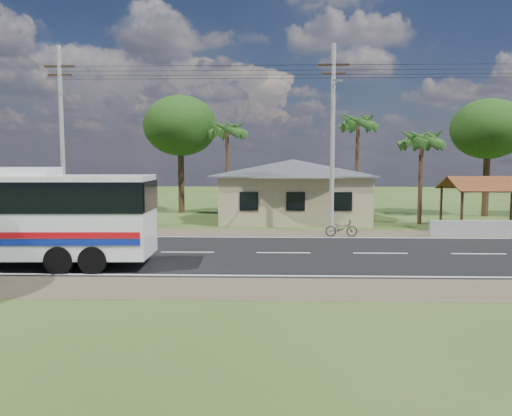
{
  "coord_description": "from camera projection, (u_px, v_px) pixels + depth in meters",
  "views": [
    {
      "loc": [
        -0.59,
        -22.96,
        4.29
      ],
      "look_at": [
        -1.31,
        1.0,
        2.02
      ],
      "focal_mm": 35.0,
      "sensor_mm": 36.0,
      "label": 1
    }
  ],
  "objects": [
    {
      "name": "ground",
      "position": [
        283.0,
        253.0,
        23.23
      ],
      "size": [
        120.0,
        120.0,
        0.0
      ],
      "primitive_type": "plane",
      "color": "#2E4C1B",
      "rests_on": "ground"
    },
    {
      "name": "road",
      "position": [
        283.0,
        253.0,
        23.23
      ],
      "size": [
        120.0,
        16.0,
        0.03
      ],
      "color": "black",
      "rests_on": "ground"
    },
    {
      "name": "house",
      "position": [
        293.0,
        184.0,
        35.88
      ],
      "size": [
        12.4,
        10.0,
        5.0
      ],
      "color": "tan",
      "rests_on": "ground"
    },
    {
      "name": "waiting_shed",
      "position": [
        489.0,
        186.0,
        31.04
      ],
      "size": [
        5.2,
        4.48,
        3.35
      ],
      "color": "#382314",
      "rests_on": "ground"
    },
    {
      "name": "concrete_barrier",
      "position": [
        492.0,
        228.0,
        28.4
      ],
      "size": [
        7.0,
        0.3,
        0.9
      ],
      "primitive_type": "cube",
      "color": "#9E9E99",
      "rests_on": "ground"
    },
    {
      "name": "utility_poles",
      "position": [
        327.0,
        135.0,
        29.06
      ],
      "size": [
        32.8,
        2.22,
        11.0
      ],
      "color": "#9E9E99",
      "rests_on": "ground"
    },
    {
      "name": "palm_near",
      "position": [
        422.0,
        140.0,
        33.35
      ],
      "size": [
        2.8,
        2.8,
        6.7
      ],
      "color": "#47301E",
      "rests_on": "ground"
    },
    {
      "name": "palm_mid",
      "position": [
        358.0,
        123.0,
        37.8
      ],
      "size": [
        2.8,
        2.8,
        8.2
      ],
      "color": "#47301E",
      "rests_on": "ground"
    },
    {
      "name": "palm_far",
      "position": [
        227.0,
        130.0,
        38.64
      ],
      "size": [
        2.8,
        2.8,
        7.7
      ],
      "color": "#47301E",
      "rests_on": "ground"
    },
    {
      "name": "tree_behind_house",
      "position": [
        180.0,
        126.0,
        40.71
      ],
      "size": [
        6.0,
        6.0,
        9.61
      ],
      "color": "#47301E",
      "rests_on": "ground"
    },
    {
      "name": "tree_behind_shed",
      "position": [
        488.0,
        129.0,
        38.04
      ],
      "size": [
        5.6,
        5.6,
        9.02
      ],
      "color": "#47301E",
      "rests_on": "ground"
    },
    {
      "name": "motorcycle",
      "position": [
        341.0,
        228.0,
        28.28
      ],
      "size": [
        1.82,
        0.67,
        0.95
      ],
      "primitive_type": "imported",
      "rotation": [
        0.0,
        0.0,
        1.6
      ],
      "color": "black",
      "rests_on": "ground"
    },
    {
      "name": "small_car",
      "position": [
        41.0,
        234.0,
        25.12
      ],
      "size": [
        1.68,
        3.76,
        1.25
      ],
      "primitive_type": "imported",
      "rotation": [
        0.0,
        0.0,
        0.06
      ],
      "color": "#323335",
      "rests_on": "ground"
    }
  ]
}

